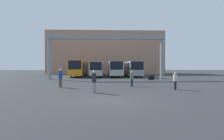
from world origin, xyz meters
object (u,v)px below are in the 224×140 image
at_px(pedestrian_near_center, 175,80).
at_px(pedestrian_far_center, 132,78).
at_px(pedestrian_mid_left, 60,77).
at_px(bus_slot_1, 97,68).
at_px(bus_slot_3, 133,68).
at_px(bus_slot_2, 115,68).
at_px(tire_stack, 151,77).
at_px(pedestrian_near_left, 94,81).
at_px(bus_slot_0, 79,67).

bearing_deg(pedestrian_near_center, pedestrian_far_center, 56.05).
xyz_separation_m(pedestrian_mid_left, pedestrian_far_center, (7.17, 0.55, -0.14)).
distance_m(bus_slot_1, pedestrian_far_center, 19.63).
relative_size(bus_slot_1, bus_slot_3, 1.01).
bearing_deg(pedestrian_far_center, bus_slot_2, 169.75).
bearing_deg(bus_slot_1, bus_slot_2, -2.19).
relative_size(bus_slot_3, tire_stack, 10.07).
distance_m(bus_slot_2, bus_slot_3, 3.80).
height_order(bus_slot_2, pedestrian_near_left, bus_slot_2).
bearing_deg(tire_stack, pedestrian_near_left, -120.84).
bearing_deg(bus_slot_1, tire_stack, -47.65).
xyz_separation_m(pedestrian_near_left, tire_stack, (8.11, 13.59, -0.56)).
xyz_separation_m(pedestrian_near_center, pedestrian_near_left, (-7.11, -1.60, 0.08)).
bearing_deg(bus_slot_0, bus_slot_3, -2.10).
relative_size(pedestrian_mid_left, pedestrian_far_center, 1.16).
xyz_separation_m(pedestrian_mid_left, pedestrian_near_left, (3.54, -3.73, -0.07)).
height_order(bus_slot_1, pedestrian_mid_left, bus_slot_1).
bearing_deg(pedestrian_near_center, pedestrian_near_left, 106.32).
bearing_deg(tire_stack, pedestrian_far_center, -115.68).
distance_m(bus_slot_1, bus_slot_2, 3.80).
relative_size(bus_slot_0, pedestrian_near_center, 7.10).
height_order(bus_slot_2, pedestrian_far_center, bus_slot_2).
height_order(bus_slot_2, pedestrian_mid_left, bus_slot_2).
bearing_deg(pedestrian_near_center, pedestrian_mid_left, 82.37).
xyz_separation_m(bus_slot_0, bus_slot_3, (11.39, -0.42, -0.09)).
bearing_deg(bus_slot_1, pedestrian_far_center, -76.91).
relative_size(pedestrian_near_center, pedestrian_near_left, 0.92).
distance_m(bus_slot_3, pedestrian_near_center, 21.74).
xyz_separation_m(bus_slot_2, pedestrian_mid_left, (-6.53, -19.51, -0.83)).
height_order(bus_slot_0, tire_stack, bus_slot_0).
bearing_deg(pedestrian_mid_left, bus_slot_0, 126.43).
height_order(bus_slot_1, bus_slot_2, bus_slot_2).
height_order(bus_slot_2, bus_slot_3, bus_slot_2).
xyz_separation_m(bus_slot_1, bus_slot_3, (7.59, -0.07, 0.04)).
xyz_separation_m(bus_slot_3, pedestrian_mid_left, (-10.32, -19.58, -0.81)).
bearing_deg(pedestrian_mid_left, bus_slot_2, 104.89).
distance_m(bus_slot_2, tire_stack, 11.02).
xyz_separation_m(bus_slot_0, pedestrian_mid_left, (1.06, -20.00, -0.90)).
bearing_deg(bus_slot_1, bus_slot_0, 174.70).
bearing_deg(pedestrian_far_center, bus_slot_0, -169.25).
bearing_deg(bus_slot_2, bus_slot_1, 177.81).
distance_m(bus_slot_3, pedestrian_mid_left, 22.15).
bearing_deg(bus_slot_2, pedestrian_far_center, -88.05).
xyz_separation_m(bus_slot_3, pedestrian_near_left, (-6.78, -23.31, -0.88)).
distance_m(bus_slot_2, pedestrian_near_center, 22.05).
bearing_deg(pedestrian_mid_left, pedestrian_far_center, 37.79).
bearing_deg(bus_slot_2, tire_stack, -62.00).
height_order(bus_slot_0, pedestrian_near_center, bus_slot_0).
relative_size(pedestrian_mid_left, tire_stack, 1.79).
relative_size(bus_slot_0, pedestrian_far_center, 7.06).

